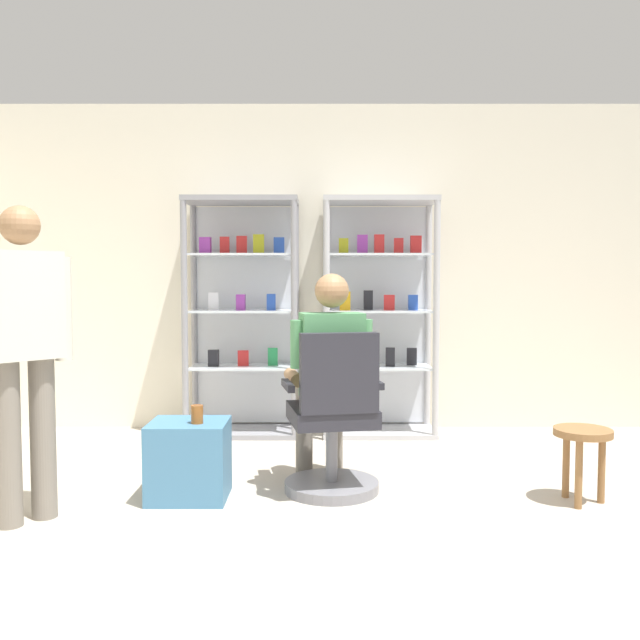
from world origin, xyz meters
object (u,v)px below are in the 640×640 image
object	(u,v)px
office_chair	(334,428)
storage_crate	(189,460)
display_cabinet_left	(244,315)
display_cabinet_right	(379,315)
seated_shopkeeper	(329,370)
tea_glass	(198,414)
standing_customer	(23,343)
wooden_stool	(583,444)

from	to	relation	value
office_chair	storage_crate	bearing A→B (deg)	-174.84
display_cabinet_left	office_chair	bearing A→B (deg)	-66.06
display_cabinet_right	storage_crate	world-z (taller)	display_cabinet_right
seated_shopkeeper	tea_glass	bearing A→B (deg)	-159.26
storage_crate	tea_glass	world-z (taller)	tea_glass
display_cabinet_left	tea_glass	distance (m)	1.77
standing_customer	wooden_stool	world-z (taller)	standing_customer
display_cabinet_left	wooden_stool	world-z (taller)	display_cabinet_left
display_cabinet_left	standing_customer	world-z (taller)	display_cabinet_left
display_cabinet_left	office_chair	distance (m)	1.83
display_cabinet_right	office_chair	xyz separation A→B (m)	(-0.40, -1.58, -0.57)
display_cabinet_right	tea_glass	bearing A→B (deg)	-124.43
storage_crate	standing_customer	bearing A→B (deg)	-154.13
office_chair	tea_glass	size ratio (longest dim) A/B	9.27
storage_crate	tea_glass	distance (m)	0.28
storage_crate	tea_glass	size ratio (longest dim) A/B	4.29
seated_shopkeeper	display_cabinet_left	bearing A→B (deg)	115.31
storage_crate	tea_glass	xyz separation A→B (m)	(0.06, -0.05, 0.27)
office_chair	standing_customer	size ratio (longest dim) A/B	0.59
display_cabinet_left	tea_glass	world-z (taller)	display_cabinet_left
office_chair	storage_crate	world-z (taller)	office_chair
office_chair	seated_shopkeeper	world-z (taller)	seated_shopkeeper
storage_crate	display_cabinet_left	bearing A→B (deg)	85.65
display_cabinet_right	wooden_stool	size ratio (longest dim) A/B	4.50
tea_glass	office_chair	bearing A→B (deg)	8.86
display_cabinet_left	seated_shopkeeper	bearing A→B (deg)	-64.69
storage_crate	wooden_stool	bearing A→B (deg)	-2.04
storage_crate	standing_customer	world-z (taller)	standing_customer
seated_shopkeeper	storage_crate	xyz separation A→B (m)	(-0.80, -0.24, -0.49)
office_chair	display_cabinet_left	bearing A→B (deg)	113.94
storage_crate	wooden_stool	xyz separation A→B (m)	(2.22, -0.08, 0.11)
display_cabinet_right	tea_glass	distance (m)	2.12
display_cabinet_right	wooden_stool	world-z (taller)	display_cabinet_right
standing_customer	wooden_stool	size ratio (longest dim) A/B	3.86
display_cabinet_left	display_cabinet_right	size ratio (longest dim) A/B	1.00
wooden_stool	standing_customer	bearing A→B (deg)	-174.40
display_cabinet_left	storage_crate	world-z (taller)	display_cabinet_left
wooden_stool	display_cabinet_right	bearing A→B (deg)	119.82
seated_shopkeeper	wooden_stool	bearing A→B (deg)	-12.47
office_chair	wooden_stool	world-z (taller)	office_chair
display_cabinet_right	standing_customer	bearing A→B (deg)	-134.47
display_cabinet_right	storage_crate	distance (m)	2.19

